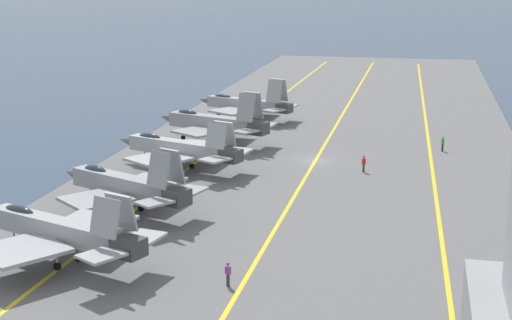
# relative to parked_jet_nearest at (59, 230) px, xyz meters

# --- Properties ---
(ground_plane) EXTENTS (2000.00, 2000.00, 0.00)m
(ground_plane) POSITION_rel_parked_jet_nearest_xyz_m (36.15, -14.17, -3.02)
(ground_plane) COLOR #2D425B
(carrier_deck) EXTENTS (219.20, 47.51, 0.40)m
(carrier_deck) POSITION_rel_parked_jet_nearest_xyz_m (36.15, -14.17, -2.82)
(carrier_deck) COLOR slate
(carrier_deck) RESTS_ON ground
(deck_stripe_foul_line) EXTENTS (197.22, 5.69, 0.01)m
(deck_stripe_foul_line) POSITION_rel_parked_jet_nearest_xyz_m (36.15, -27.24, -2.61)
(deck_stripe_foul_line) COLOR yellow
(deck_stripe_foul_line) RESTS_ON carrier_deck
(deck_stripe_centerline) EXTENTS (197.28, 0.36, 0.01)m
(deck_stripe_centerline) POSITION_rel_parked_jet_nearest_xyz_m (36.15, -14.17, -2.61)
(deck_stripe_centerline) COLOR yellow
(deck_stripe_centerline) RESTS_ON carrier_deck
(deck_stripe_edge_line) EXTENTS (197.25, 4.51, 0.01)m
(deck_stripe_edge_line) POSITION_rel_parked_jet_nearest_xyz_m (36.15, -1.11, -2.61)
(deck_stripe_edge_line) COLOR yellow
(deck_stripe_edge_line) RESTS_ON carrier_deck
(parked_jet_nearest) EXTENTS (13.33, 16.66, 6.14)m
(parked_jet_nearest) POSITION_rel_parked_jet_nearest_xyz_m (0.00, 0.00, 0.00)
(parked_jet_nearest) COLOR #93999E
(parked_jet_nearest) RESTS_ON carrier_deck
(parked_jet_second) EXTENTS (12.75, 15.28, 6.50)m
(parked_jet_second) POSITION_rel_parked_jet_nearest_xyz_m (12.83, -0.16, -0.02)
(parked_jet_second) COLOR gray
(parked_jet_second) RESTS_ON carrier_deck
(parked_jet_third) EXTENTS (13.39, 16.38, 5.87)m
(parked_jet_third) POSITION_rel_parked_jet_nearest_xyz_m (28.69, -0.26, -0.19)
(parked_jet_third) COLOR #9EA3A8
(parked_jet_third) RESTS_ON carrier_deck
(parked_jet_fourth) EXTENTS (12.08, 16.08, 6.95)m
(parked_jet_fourth) POSITION_rel_parked_jet_nearest_xyz_m (42.14, -0.48, 0.11)
(parked_jet_fourth) COLOR gray
(parked_jet_fourth) RESTS_ON carrier_deck
(parked_jet_fifth) EXTENTS (12.63, 15.78, 6.26)m
(parked_jet_fifth) POSITION_rel_parked_jet_nearest_xyz_m (59.09, -0.79, -0.36)
(parked_jet_fifth) COLOR #93999E
(parked_jet_fifth) RESTS_ON carrier_deck
(crew_green_vest) EXTENTS (0.44, 0.36, 1.84)m
(crew_green_vest) POSITION_rel_parked_jet_nearest_xyz_m (43.95, -28.50, -1.61)
(crew_green_vest) COLOR #232328
(crew_green_vest) RESTS_ON carrier_deck
(crew_purple_vest) EXTENTS (0.43, 0.46, 1.74)m
(crew_purple_vest) POSITION_rel_parked_jet_nearest_xyz_m (-1.55, -13.25, -1.66)
(crew_purple_vest) COLOR #383328
(crew_purple_vest) RESTS_ON carrier_deck
(crew_red_vest) EXTENTS (0.37, 0.44, 1.81)m
(crew_red_vest) POSITION_rel_parked_jet_nearest_xyz_m (31.94, -19.98, -1.62)
(crew_red_vest) COLOR #383328
(crew_red_vest) RESTS_ON carrier_deck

